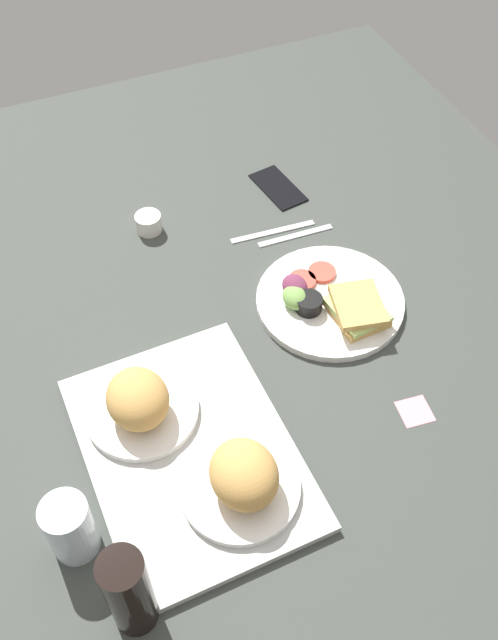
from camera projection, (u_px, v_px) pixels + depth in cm
name	position (u px, v px, depth cm)	size (l,w,h in cm)	color
ground_plane	(267.00, 341.00, 137.56)	(190.00, 150.00, 3.00)	#383D38
serving_tray	(190.00, 452.00, 119.72)	(45.00, 33.00, 1.60)	#B2B2AD
bread_plate_near	(243.00, 479.00, 111.32)	(19.47, 19.47, 9.81)	white
bread_plate_far	(139.00, 403.00, 120.34)	(19.73, 19.73, 9.69)	white
plate_with_salad	(330.00, 301.00, 139.81)	(29.20, 29.20, 5.40)	white
drinking_glass	(70.00, 528.00, 105.79)	(7.28, 7.28, 12.08)	silver
soda_bottle	(129.00, 592.00, 96.49)	(6.40, 6.40, 18.84)	black
espresso_cup	(149.00, 223.00, 153.49)	(5.60, 5.60, 4.00)	silver
fork	(295.00, 235.00, 153.58)	(17.00, 1.40, 0.50)	#B7B7BC
knife	(273.00, 231.00, 154.34)	(19.00, 1.40, 0.50)	#B7B7BC
cell_phone	(278.00, 187.00, 163.43)	(14.40, 7.20, 0.80)	black
sticky_note	(415.00, 411.00, 125.64)	(5.60, 5.60, 0.12)	pink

